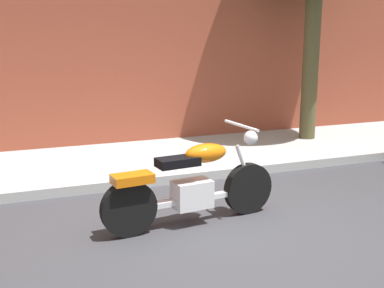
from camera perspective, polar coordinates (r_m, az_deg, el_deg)
ground_plane at (r=5.76m, az=3.81°, el=-9.50°), size 60.00×60.00×0.00m
sidewalk at (r=8.33m, az=-4.49°, el=-1.84°), size 23.51×2.40×0.14m
motorcycle at (r=5.67m, az=-0.04°, el=-4.83°), size 2.17×0.70×1.13m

